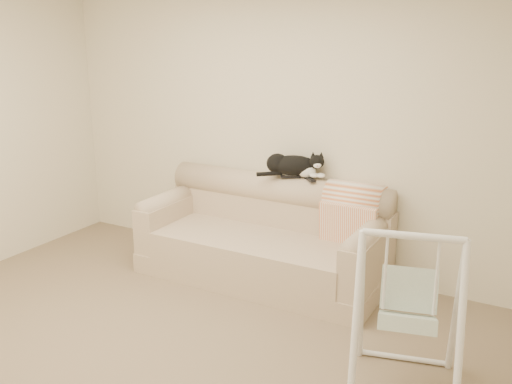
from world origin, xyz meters
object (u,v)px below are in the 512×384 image
Objects in this scene: remote_b at (310,179)px; baby_swing at (408,313)px; tuxedo_cat at (293,165)px; remote_a at (291,176)px; sofa at (265,239)px.

baby_swing is at bearing -46.49° from remote_b.
tuxedo_cat is (-0.17, 0.01, 0.10)m from remote_b.
tuxedo_cat is at bearing 136.95° from baby_swing.
baby_swing is at bearing -42.39° from remote_a.
tuxedo_cat reaches higher than remote_b.
remote_b is 0.27× the size of tuxedo_cat.
sofa is at bearing -146.66° from remote_b.
remote_a is 0.10m from tuxedo_cat.
tuxedo_cat is at bearing 54.88° from sofa.
remote_a is 1.19× the size of remote_b.
remote_b is (0.33, 0.22, 0.56)m from sofa.
tuxedo_cat reaches higher than baby_swing.
baby_swing reaches higher than remote_b.
remote_b is at bearing 0.33° from remote_a.
remote_a is at bearing -179.67° from remote_b.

